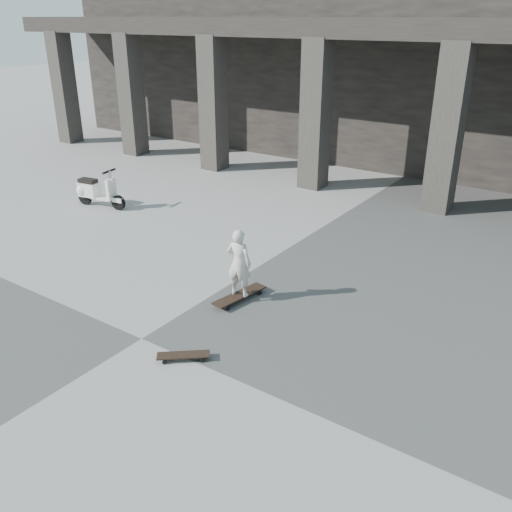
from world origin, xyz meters
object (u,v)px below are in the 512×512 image
Objects in this scene: skateboard_spare at (183,356)px; child at (239,263)px; scooter at (93,191)px; longboard at (240,296)px.

skateboard_spare is 2.03m from child.
scooter is at bearing -27.77° from child.
longboard is at bearing 62.15° from skateboard_spare.
skateboard_spare is 7.55m from scooter.
longboard is at bearing -27.93° from scooter.
scooter is at bearing 109.71° from skateboard_spare.
skateboard_spare is (0.39, -1.89, -0.02)m from longboard.
scooter is (-6.09, 1.97, -0.31)m from child.
longboard is 0.78× the size of scooter.
scooter reaches higher than longboard.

